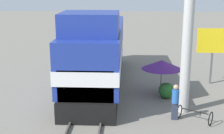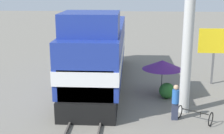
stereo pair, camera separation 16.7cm
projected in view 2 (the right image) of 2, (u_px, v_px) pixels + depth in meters
name	position (u px, v px, depth m)	size (l,w,h in m)	color
ground_plane	(95.00, 94.00, 18.73)	(120.00, 120.00, 0.00)	slate
rail_near	(84.00, 93.00, 18.75)	(0.08, 31.16, 0.15)	#4C4742
rail_far	(107.00, 93.00, 18.67)	(0.08, 31.16, 0.15)	#4C4742
locomotive	(98.00, 54.00, 19.86)	(3.15, 12.94, 5.01)	black
utility_pole	(189.00, 23.00, 14.97)	(1.80, 0.52, 9.06)	#B2B2AD
vendor_umbrella	(162.00, 65.00, 18.27)	(2.37, 2.37, 2.08)	#4C4C4C
billboard_sign	(214.00, 44.00, 19.97)	(2.06, 0.12, 3.67)	#595959
shrub_cluster	(167.00, 91.00, 17.93)	(0.91, 0.91, 0.91)	#2D722D
person_bystander	(175.00, 101.00, 14.93)	(0.34, 0.34, 1.78)	#2D3347
bicycle	(195.00, 115.00, 14.83)	(1.71, 1.40, 0.67)	black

